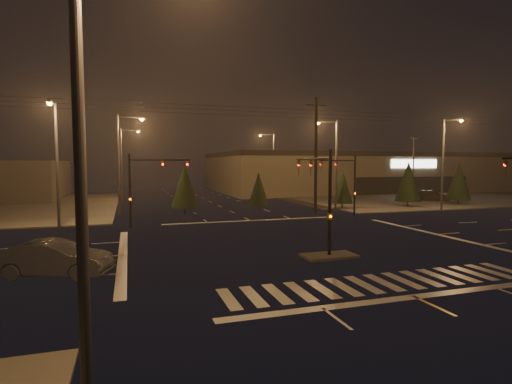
% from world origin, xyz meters
% --- Properties ---
extents(ground, '(140.00, 140.00, 0.00)m').
position_xyz_m(ground, '(0.00, 0.00, 0.00)').
color(ground, black).
rests_on(ground, ground).
extents(sidewalk_ne, '(36.00, 36.00, 0.12)m').
position_xyz_m(sidewalk_ne, '(30.00, 30.00, 0.06)').
color(sidewalk_ne, '#4A4742').
rests_on(sidewalk_ne, ground).
extents(median_island, '(3.00, 1.60, 0.15)m').
position_xyz_m(median_island, '(0.00, -4.00, 0.07)').
color(median_island, '#4A4742').
rests_on(median_island, ground).
extents(crosswalk, '(15.00, 2.60, 0.01)m').
position_xyz_m(crosswalk, '(0.00, -9.00, 0.01)').
color(crosswalk, beige).
rests_on(crosswalk, ground).
extents(stop_bar_near, '(16.00, 0.50, 0.01)m').
position_xyz_m(stop_bar_near, '(0.00, -11.00, 0.01)').
color(stop_bar_near, beige).
rests_on(stop_bar_near, ground).
extents(stop_bar_far, '(16.00, 0.50, 0.01)m').
position_xyz_m(stop_bar_far, '(0.00, 11.00, 0.01)').
color(stop_bar_far, beige).
rests_on(stop_bar_far, ground).
extents(parking_lot, '(50.00, 24.00, 0.08)m').
position_xyz_m(parking_lot, '(35.00, 28.00, 0.04)').
color(parking_lot, black).
rests_on(parking_lot, ground).
extents(retail_building, '(60.20, 28.30, 7.20)m').
position_xyz_m(retail_building, '(35.00, 45.99, 3.84)').
color(retail_building, '#665F48').
rests_on(retail_building, ground).
extents(signal_mast_median, '(0.25, 4.59, 6.00)m').
position_xyz_m(signal_mast_median, '(0.00, -3.07, 3.75)').
color(signal_mast_median, black).
rests_on(signal_mast_median, ground).
extents(signal_mast_ne, '(4.84, 1.86, 6.00)m').
position_xyz_m(signal_mast_ne, '(9.50, 10.14, 3.79)').
color(signal_mast_ne, black).
rests_on(signal_mast_ne, ground).
extents(signal_mast_nw, '(4.84, 1.86, 6.00)m').
position_xyz_m(signal_mast_nw, '(-9.50, 10.14, 3.79)').
color(signal_mast_nw, black).
rests_on(signal_mast_nw, ground).
extents(streetlight_0, '(2.77, 0.32, 10.00)m').
position_xyz_m(streetlight_0, '(-11.18, -15.00, 5.80)').
color(streetlight_0, '#38383A').
rests_on(streetlight_0, ground).
extents(streetlight_1, '(2.77, 0.32, 10.00)m').
position_xyz_m(streetlight_1, '(-11.18, 18.00, 5.80)').
color(streetlight_1, '#38383A').
rests_on(streetlight_1, ground).
extents(streetlight_2, '(2.77, 0.32, 10.00)m').
position_xyz_m(streetlight_2, '(-11.18, 34.00, 5.80)').
color(streetlight_2, '#38383A').
rests_on(streetlight_2, ground).
extents(streetlight_3, '(2.77, 0.32, 10.00)m').
position_xyz_m(streetlight_3, '(11.18, 16.00, 5.80)').
color(streetlight_3, '#38383A').
rests_on(streetlight_3, ground).
extents(streetlight_4, '(2.77, 0.32, 10.00)m').
position_xyz_m(streetlight_4, '(11.18, 36.00, 5.80)').
color(streetlight_4, '#38383A').
rests_on(streetlight_4, ground).
extents(streetlight_5, '(0.32, 2.77, 10.00)m').
position_xyz_m(streetlight_5, '(-16.00, 11.18, 5.80)').
color(streetlight_5, '#38383A').
rests_on(streetlight_5, ground).
extents(streetlight_6, '(0.32, 2.77, 10.00)m').
position_xyz_m(streetlight_6, '(22.00, 11.18, 5.80)').
color(streetlight_6, '#38383A').
rests_on(streetlight_6, ground).
extents(utility_pole_1, '(2.20, 0.32, 12.00)m').
position_xyz_m(utility_pole_1, '(8.00, 14.00, 6.13)').
color(utility_pole_1, black).
rests_on(utility_pole_1, ground).
extents(conifer_0, '(2.39, 2.39, 4.43)m').
position_xyz_m(conifer_0, '(12.76, 16.75, 2.56)').
color(conifer_0, black).
rests_on(conifer_0, ground).
extents(conifer_1, '(3.06, 3.06, 5.48)m').
position_xyz_m(conifer_1, '(21.42, 16.31, 3.09)').
color(conifer_1, black).
rests_on(conifer_1, ground).
extents(conifer_2, '(2.96, 2.96, 5.33)m').
position_xyz_m(conifer_2, '(28.85, 16.15, 3.01)').
color(conifer_2, black).
rests_on(conifer_2, ground).
extents(conifer_3, '(2.87, 2.87, 5.19)m').
position_xyz_m(conifer_3, '(-5.14, 17.34, 2.94)').
color(conifer_3, black).
rests_on(conifer_3, ground).
extents(conifer_4, '(2.29, 2.29, 4.27)m').
position_xyz_m(conifer_4, '(2.82, 17.36, 2.48)').
color(conifer_4, black).
rests_on(conifer_4, ground).
extents(car_parked, '(4.58, 5.00, 1.65)m').
position_xyz_m(car_parked, '(29.21, 21.21, 0.83)').
color(car_parked, black).
rests_on(car_parked, ground).
extents(car_crossing, '(5.36, 3.23, 1.67)m').
position_xyz_m(car_crossing, '(-13.95, -3.55, 0.83)').
color(car_crossing, '#515558').
rests_on(car_crossing, ground).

